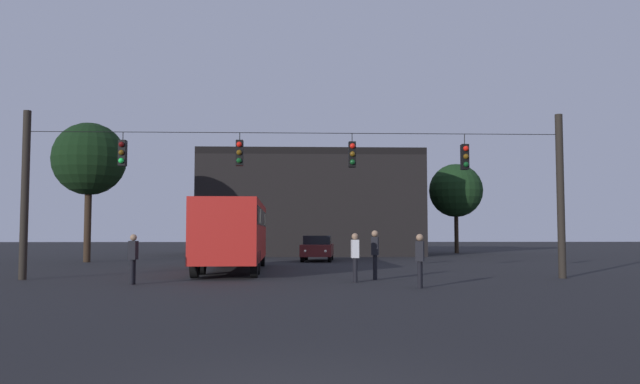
# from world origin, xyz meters

# --- Properties ---
(ground_plane) EXTENTS (168.00, 168.00, 0.00)m
(ground_plane) POSITION_xyz_m (0.00, 24.50, 0.00)
(ground_plane) COLOR black
(ground_plane) RESTS_ON ground
(overhead_signal_span) EXTENTS (20.10, 0.44, 6.18)m
(overhead_signal_span) POSITION_xyz_m (-0.01, 16.64, 3.56)
(overhead_signal_span) COLOR black
(overhead_signal_span) RESTS_ON ground
(city_bus) EXTENTS (2.74, 11.05, 3.00)m
(city_bus) POSITION_xyz_m (-2.79, 21.47, 1.87)
(city_bus) COLOR #B21E19
(city_bus) RESTS_ON ground
(car_near_right) EXTENTS (2.18, 4.45, 1.52)m
(car_near_right) POSITION_xyz_m (1.24, 31.20, 0.80)
(car_near_right) COLOR #511919
(car_near_right) RESTS_ON ground
(pedestrian_crossing_left) EXTENTS (0.26, 0.37, 1.65)m
(pedestrian_crossing_left) POSITION_xyz_m (-5.39, 14.41, 0.93)
(pedestrian_crossing_left) COLOR black
(pedestrian_crossing_left) RESTS_ON ground
(pedestrian_crossing_center) EXTENTS (0.34, 0.42, 1.66)m
(pedestrian_crossing_center) POSITION_xyz_m (3.78, 12.69, 0.94)
(pedestrian_crossing_center) COLOR black
(pedestrian_crossing_center) RESTS_ON ground
(pedestrian_crossing_right) EXTENTS (0.26, 0.37, 1.68)m
(pedestrian_crossing_right) POSITION_xyz_m (2.00, 15.08, 0.95)
(pedestrian_crossing_right) COLOR black
(pedestrian_crossing_right) RESTS_ON ground
(pedestrian_near_bus) EXTENTS (0.32, 0.41, 1.78)m
(pedestrian_near_bus) POSITION_xyz_m (2.84, 16.22, 1.02)
(pedestrian_near_bus) COLOR black
(pedestrian_near_bus) RESTS_ON ground
(corner_building) EXTENTS (16.42, 11.25, 7.75)m
(corner_building) POSITION_xyz_m (1.03, 43.13, 3.88)
(corner_building) COLOR black
(corner_building) RESTS_ON ground
(tree_left_silhouette) EXTENTS (4.41, 4.41, 7.39)m
(tree_left_silhouette) POSITION_xyz_m (13.18, 44.88, 5.17)
(tree_left_silhouette) COLOR #2D2116
(tree_left_silhouette) RESTS_ON ground
(tree_behind_building) EXTENTS (4.22, 4.22, 8.10)m
(tree_behind_building) POSITION_xyz_m (-12.10, 30.26, 5.95)
(tree_behind_building) COLOR #2D2116
(tree_behind_building) RESTS_ON ground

